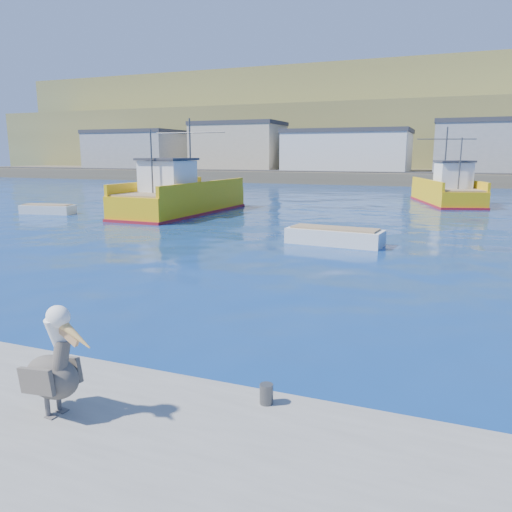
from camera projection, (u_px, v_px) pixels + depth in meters
The scene contains 8 objects.
ground at pixel (196, 333), 11.58m from camera, with size 260.00×260.00×0.00m, color navy.
dock_bollards at pixel (129, 368), 8.14m from camera, with size 36.20×0.20×0.30m.
far_shore at pixel (432, 131), 109.31m from camera, with size 200.00×81.00×24.00m.
trawler_yellow_a at pixel (181, 198), 34.69m from camera, with size 5.55×12.25×6.62m.
trawler_yellow_b at pixel (447, 192), 41.38m from camera, with size 6.35×10.83×6.38m.
skiff_left at pixel (48, 210), 34.67m from camera, with size 3.85×1.90×0.80m.
skiff_mid at pixel (334, 238), 22.90m from camera, with size 4.50×1.93×0.95m.
pelican at pixel (54, 368), 6.85m from camera, with size 1.32×0.62×1.62m.
Camera 1 is at (5.32, -9.71, 4.08)m, focal length 35.00 mm.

